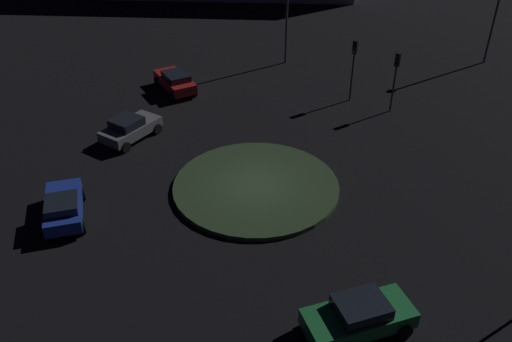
% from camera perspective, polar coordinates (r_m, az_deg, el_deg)
% --- Properties ---
extents(ground_plane, '(113.80, 113.80, 0.00)m').
position_cam_1_polar(ground_plane, '(28.96, 0.00, -1.84)').
color(ground_plane, black).
extents(roundabout_island, '(9.01, 9.01, 0.26)m').
position_cam_1_polar(roundabout_island, '(28.89, 0.00, -1.63)').
color(roundabout_island, '#2D4228').
rests_on(roundabout_island, ground_plane).
extents(car_blue, '(2.02, 3.93, 1.43)m').
position_cam_1_polar(car_blue, '(28.03, -19.94, -3.61)').
color(car_blue, '#1E38A5').
rests_on(car_blue, ground_plane).
extents(car_green, '(4.33, 2.14, 1.54)m').
position_cam_1_polar(car_green, '(21.49, 10.98, -15.03)').
color(car_green, '#1E7238').
rests_on(car_green, ground_plane).
extents(car_red, '(2.75, 4.52, 1.49)m').
position_cam_1_polar(car_red, '(40.08, -8.67, 9.52)').
color(car_red, red).
rests_on(car_red, ground_plane).
extents(car_grey, '(4.13, 3.85, 1.52)m').
position_cam_1_polar(car_grey, '(34.09, -13.36, 4.51)').
color(car_grey, slate).
rests_on(car_grey, ground_plane).
extents(traffic_light_southwest, '(0.39, 0.38, 4.40)m').
position_cam_1_polar(traffic_light_southwest, '(37.88, 10.42, 11.73)').
color(traffic_light_southwest, '#2D2D2D').
rests_on(traffic_light_southwest, ground_plane).
extents(traffic_light_southwest_near, '(0.40, 0.37, 4.17)m').
position_cam_1_polar(traffic_light_southwest_near, '(36.90, 14.75, 10.35)').
color(traffic_light_southwest_near, '#2D2D2D').
rests_on(traffic_light_southwest_near, ground_plane).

